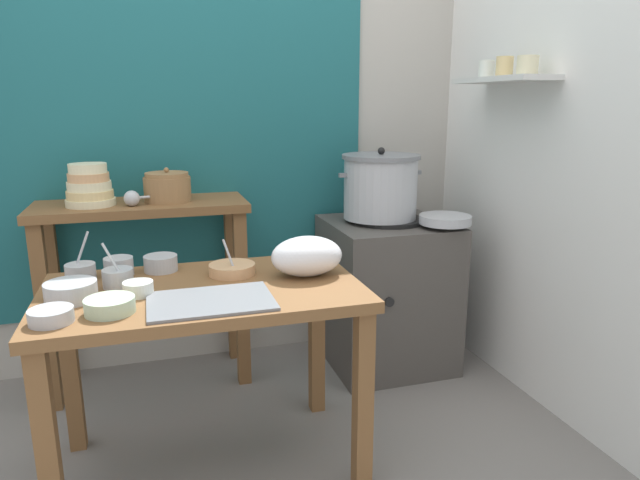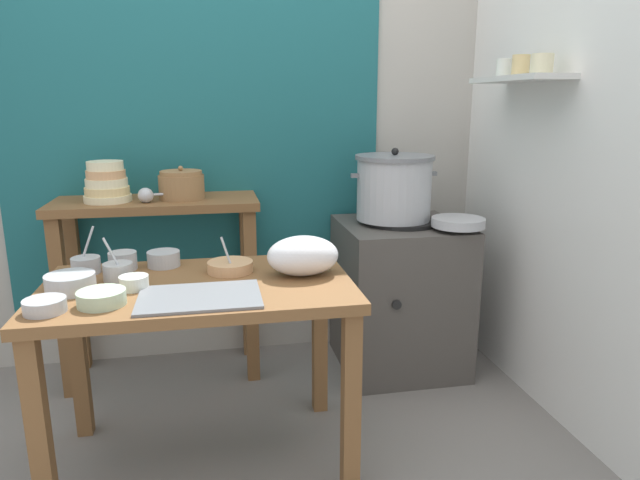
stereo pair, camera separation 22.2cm
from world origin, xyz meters
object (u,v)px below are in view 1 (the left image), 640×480
at_px(back_shelf_table, 144,249).
at_px(prep_bowl_3, 81,271).
at_px(steamer_pot, 380,186).
at_px(prep_bowl_2, 138,288).
at_px(bowl_stack_enamel, 89,187).
at_px(prep_bowl_7, 161,263).
at_px(prep_bowl_1, 51,315).
at_px(prep_table, 205,316).
at_px(prep_bowl_0, 71,290).
at_px(ladle, 134,198).
at_px(wide_pan, 445,219).
at_px(stove_block, 386,292).
at_px(prep_bowl_4, 110,305).
at_px(serving_tray, 211,301).
at_px(clay_pot, 167,187).
at_px(prep_bowl_6, 118,277).
at_px(plastic_bag, 307,256).
at_px(prep_bowl_8, 232,269).
at_px(prep_bowl_5, 119,266).

xyz_separation_m(back_shelf_table, prep_bowl_3, (-0.22, -0.57, 0.08)).
bearing_deg(steamer_pot, prep_bowl_2, -149.24).
distance_m(bowl_stack_enamel, prep_bowl_7, 0.63).
bearing_deg(prep_bowl_1, prep_bowl_3, 84.18).
height_order(prep_table, prep_bowl_0, prep_bowl_0).
height_order(ladle, prep_bowl_2, ladle).
height_order(wide_pan, prep_bowl_1, wide_pan).
distance_m(prep_bowl_0, prep_bowl_3, 0.22).
height_order(stove_block, prep_bowl_4, stove_block).
height_order(ladle, serving_tray, ladle).
height_order(clay_pot, ladle, clay_pot).
bearing_deg(prep_bowl_0, prep_bowl_4, -51.03).
relative_size(ladle, prep_bowl_4, 1.70).
distance_m(wide_pan, prep_bowl_6, 1.53).
relative_size(prep_bowl_2, prep_bowl_6, 0.61).
relative_size(bowl_stack_enamel, prep_bowl_2, 2.14).
distance_m(stove_block, prep_bowl_4, 1.57).
distance_m(steamer_pot, prep_bowl_4, 1.52).
height_order(serving_tray, prep_bowl_1, prep_bowl_1).
bearing_deg(steamer_pot, bowl_stack_enamel, 176.11).
height_order(back_shelf_table, prep_bowl_3, same).
bearing_deg(prep_bowl_2, serving_tray, -32.49).
distance_m(plastic_bag, prep_bowl_6, 0.67).
bearing_deg(prep_bowl_3, stove_block, 17.43).
relative_size(back_shelf_table, prep_bowl_8, 5.53).
xyz_separation_m(ladle, prep_bowl_3, (-0.19, -0.49, -0.18)).
distance_m(prep_bowl_0, prep_bowl_7, 0.39).
xyz_separation_m(bowl_stack_enamel, wide_pan, (1.61, -0.32, -0.18)).
bearing_deg(ladle, prep_bowl_7, -78.68).
height_order(serving_tray, prep_bowl_5, prep_bowl_5).
bearing_deg(stove_block, prep_bowl_0, -154.94).
distance_m(wide_pan, prep_bowl_5, 1.50).
xyz_separation_m(prep_bowl_0, prep_bowl_7, (0.29, 0.26, -0.00)).
bearing_deg(back_shelf_table, prep_bowl_8, -64.18).
height_order(prep_bowl_6, prep_bowl_8, prep_bowl_6).
bearing_deg(steamer_pot, prep_table, -144.93).
height_order(clay_pot, prep_bowl_3, clay_pot).
bearing_deg(prep_bowl_6, back_shelf_table, 83.02).
bearing_deg(prep_bowl_1, wide_pan, 21.39).
height_order(prep_bowl_1, prep_bowl_3, prep_bowl_3).
bearing_deg(prep_bowl_1, ladle, 75.47).
height_order(ladle, prep_bowl_5, ladle).
bearing_deg(prep_bowl_4, ladle, 85.21).
bearing_deg(back_shelf_table, prep_table, -75.55).
xyz_separation_m(wide_pan, prep_bowl_4, (-1.50, -0.62, -0.05)).
xyz_separation_m(stove_block, clay_pot, (-1.07, 0.13, 0.58)).
height_order(serving_tray, prep_bowl_0, prep_bowl_0).
height_order(clay_pot, prep_bowl_6, clay_pot).
xyz_separation_m(ladle, prep_bowl_4, (-0.07, -0.87, -0.19)).
relative_size(prep_table, bowl_stack_enamel, 5.15).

